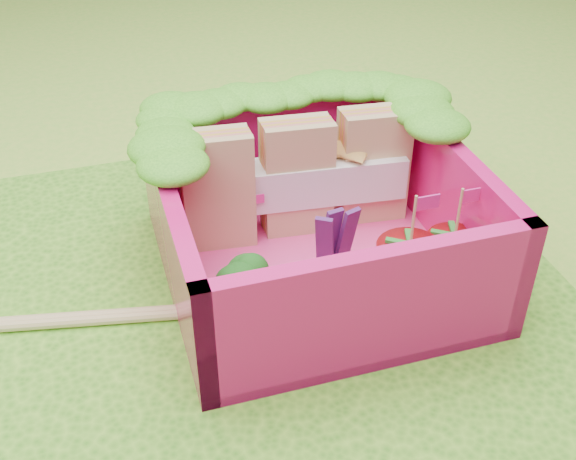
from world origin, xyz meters
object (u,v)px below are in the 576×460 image
(strawberry_left, at_px, (407,272))
(chopsticks, at_px, (24,323))
(sandwich_stack, at_px, (298,178))
(broccoli, at_px, (238,289))
(strawberry_right, at_px, (451,259))
(bento_box, at_px, (317,220))

(strawberry_left, relative_size, chopsticks, 0.23)
(sandwich_stack, distance_m, broccoli, 0.73)
(sandwich_stack, xyz_separation_m, strawberry_left, (0.27, -0.63, -0.13))
(strawberry_left, bearing_deg, broccoli, 176.57)
(sandwich_stack, distance_m, strawberry_right, 0.78)
(broccoli, bearing_deg, sandwich_stack, 53.82)
(strawberry_right, bearing_deg, chopsticks, 170.51)
(strawberry_right, relative_size, chopsticks, 0.22)
(bento_box, relative_size, broccoli, 3.91)
(strawberry_left, bearing_deg, strawberry_right, 11.64)
(chopsticks, bearing_deg, strawberry_left, -12.54)
(bento_box, bearing_deg, strawberry_right, -30.75)
(bento_box, xyz_separation_m, sandwich_stack, (0.01, 0.28, 0.05))
(bento_box, distance_m, sandwich_stack, 0.29)
(chopsticks, bearing_deg, bento_box, 0.21)
(broccoli, height_order, chopsticks, broccoli)
(bento_box, bearing_deg, broccoli, -144.28)
(sandwich_stack, height_order, strawberry_right, sandwich_stack)
(broccoli, relative_size, strawberry_right, 0.70)
(strawberry_left, xyz_separation_m, chopsticks, (-1.53, 0.34, -0.17))
(bento_box, height_order, sandwich_stack, sandwich_stack)
(broccoli, xyz_separation_m, strawberry_left, (0.69, -0.04, -0.05))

